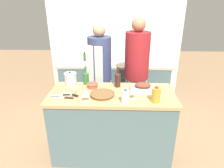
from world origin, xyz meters
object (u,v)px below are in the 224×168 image
at_px(roasting_pan, 143,88).
at_px(person_cook_aproned, 100,72).
at_px(juice_jug, 156,95).
at_px(wine_bottle_dark, 86,77).
at_px(cutting_board, 64,93).
at_px(wine_bottle_green, 118,79).
at_px(wine_glass_left, 85,93).
at_px(stand_mixer, 95,56).
at_px(knife_chef, 63,98).
at_px(condiment_bottle_short, 147,59).
at_px(milk_jug, 125,97).
at_px(knife_bread, 71,94).
at_px(knife_paring, 61,95).
at_px(person_cook_guest, 136,70).
at_px(stock_pot, 71,79).
at_px(condiment_bottle_tall, 85,57).
at_px(mixing_bowl, 92,85).
at_px(wicker_basket, 102,94).
at_px(wine_glass_right, 134,91).

relative_size(roasting_pan, person_cook_aproned, 0.20).
height_order(juice_jug, wine_bottle_dark, wine_bottle_dark).
distance_m(cutting_board, wine_bottle_green, 0.71).
xyz_separation_m(wine_glass_left, stand_mixer, (-0.08, 1.63, -0.00)).
distance_m(knife_chef, condiment_bottle_short, 2.01).
distance_m(milk_jug, knife_bread, 0.68).
xyz_separation_m(roasting_pan, knife_chef, (-0.97, -0.24, -0.04)).
bearing_deg(knife_paring, wine_bottle_dark, 58.42).
xyz_separation_m(stand_mixer, person_cook_guest, (0.73, -0.66, -0.04)).
distance_m(roasting_pan, stock_pot, 0.97).
relative_size(cutting_board, wine_bottle_green, 1.02).
height_order(knife_chef, condiment_bottle_tall, condiment_bottle_tall).
bearing_deg(wine_bottle_green, mixing_bowl, -171.35).
xyz_separation_m(knife_bread, condiment_bottle_short, (1.11, 1.54, 0.02)).
bearing_deg(knife_bread, roasting_pan, 11.13).
height_order(roasting_pan, stock_pot, stock_pot).
distance_m(knife_chef, person_cook_guest, 1.30).
xyz_separation_m(roasting_pan, wine_bottle_dark, (-0.76, 0.19, 0.05)).
distance_m(cutting_board, wine_bottle_dark, 0.40).
bearing_deg(wine_bottle_dark, wicker_basket, -54.79).
distance_m(roasting_pan, knife_chef, 1.00).
bearing_deg(roasting_pan, person_cook_guest, 92.72).
bearing_deg(condiment_bottle_short, knife_chef, -126.72).
bearing_deg(wicker_basket, milk_jug, -31.26).
bearing_deg(condiment_bottle_short, stand_mixer, -176.70).
bearing_deg(condiment_bottle_tall, person_cook_aproned, -63.66).
bearing_deg(mixing_bowl, knife_bread, -133.48).
relative_size(roasting_pan, mixing_bowl, 2.21).
distance_m(milk_jug, stand_mixer, 1.73).
bearing_deg(wine_glass_right, cutting_board, 173.29).
bearing_deg(wine_glass_left, stand_mixer, 92.69).
distance_m(mixing_bowl, stand_mixer, 1.24).
bearing_deg(milk_jug, knife_chef, 172.88).
relative_size(stand_mixer, condiment_bottle_short, 2.00).
distance_m(knife_paring, condiment_bottle_short, 1.99).
bearing_deg(roasting_pan, juice_jug, -68.67).
distance_m(cutting_board, condiment_bottle_tall, 1.54).
height_order(stand_mixer, person_cook_aproned, person_cook_aproned).
height_order(wicker_basket, milk_jug, milk_jug).
height_order(knife_bread, stand_mixer, stand_mixer).
bearing_deg(wine_bottle_dark, condiment_bottle_short, 50.20).
relative_size(wicker_basket, condiment_bottle_tall, 1.63).
bearing_deg(condiment_bottle_tall, knife_chef, -90.03).
relative_size(stock_pot, wine_glass_left, 1.39).
xyz_separation_m(stock_pot, wine_glass_left, (0.28, -0.48, 0.02)).
xyz_separation_m(juice_jug, wine_bottle_dark, (-0.87, 0.49, 0.01)).
height_order(cutting_board, stand_mixer, stand_mixer).
xyz_separation_m(wine_bottle_green, wine_glass_right, (0.19, -0.35, -0.01)).
bearing_deg(person_cook_aproned, condiment_bottle_short, 63.13).
relative_size(cutting_board, knife_chef, 0.95).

